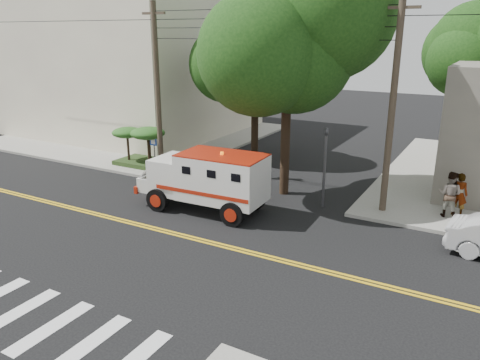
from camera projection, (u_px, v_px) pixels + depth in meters
The scene contains 13 objects.
ground at pixel (179, 235), 18.10m from camera, with size 100.00×100.00×0.00m, color black.
sidewalk_nw at pixel (142, 134), 35.61m from camera, with size 17.00×17.00×0.15m, color gray.
building_left at pixel (131, 64), 36.26m from camera, with size 16.00×14.00×10.00m, color beige.
utility_pole_left at pixel (158, 92), 24.35m from camera, with size 0.28×0.28×9.00m, color #382D23.
utility_pole_right at pixel (392, 110), 18.95m from camera, with size 0.28×0.28×9.00m, color #382D23.
tree_main at pixel (295, 39), 20.18m from camera, with size 6.08×5.70×9.85m.
tree_left at pixel (259, 64), 27.42m from camera, with size 4.48×4.20×7.70m.
traffic_signal at pixel (325, 159), 20.31m from camera, with size 0.15×0.18×3.60m.
accessibility_sign at pixel (154, 149), 25.72m from camera, with size 0.45×0.10×2.02m.
palm_planter at pixel (142, 140), 26.59m from camera, with size 3.52×2.63×2.36m.
armored_truck at pixel (207, 178), 20.14m from camera, with size 5.88×2.55×2.64m.
pedestrian_a at pixel (459, 194), 19.42m from camera, with size 0.67×0.44×1.84m, color gray.
pedestrian_b at pixel (450, 194), 19.27m from camera, with size 0.94×0.73×1.94m, color gray.
Camera 1 is at (10.21, -13.32, 7.49)m, focal length 35.00 mm.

